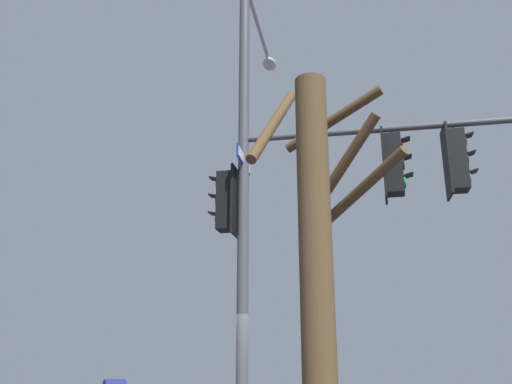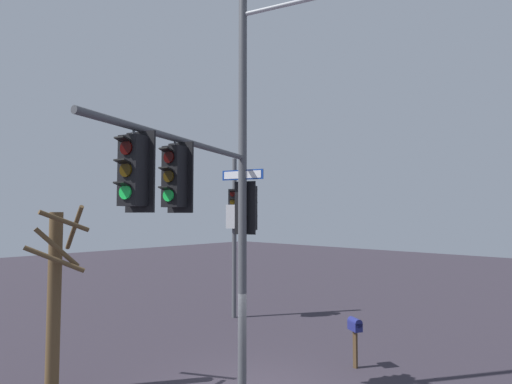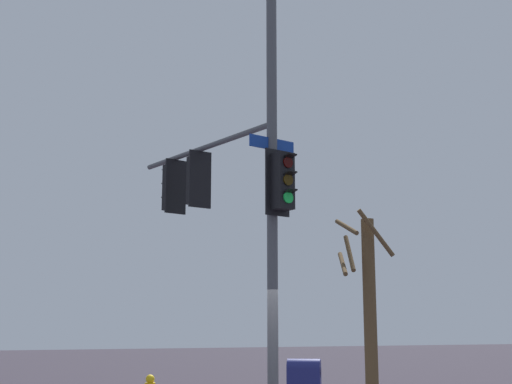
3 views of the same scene
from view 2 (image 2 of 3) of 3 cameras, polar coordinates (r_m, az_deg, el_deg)
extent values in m
cylinder|color=#4C4F54|center=(9.69, -1.94, -0.08)|extent=(0.21, 0.21, 9.82)
cylinder|color=silver|center=(10.34, 6.86, 25.47)|extent=(3.05, 1.08, 0.10)
cylinder|color=#4C4F54|center=(7.67, -10.30, 7.18)|extent=(1.65, 4.73, 0.12)
cube|color=black|center=(7.37, -11.53, 2.13)|extent=(0.43, 0.38, 1.10)
cube|color=black|center=(7.50, -10.71, 2.03)|extent=(0.55, 0.18, 1.30)
cylinder|color=#2F0403|center=(7.28, -12.32, 4.90)|extent=(0.22, 0.09, 0.22)
cube|color=black|center=(7.24, -12.70, 5.91)|extent=(0.24, 0.21, 0.06)
cylinder|color=#352504|center=(7.24, -12.36, 2.24)|extent=(0.22, 0.09, 0.22)
cube|color=black|center=(7.20, -12.73, 3.24)|extent=(0.24, 0.21, 0.06)
cylinder|color=#19D147|center=(7.22, -12.39, -0.45)|extent=(0.22, 0.09, 0.22)
cube|color=black|center=(7.17, -12.76, 0.53)|extent=(0.24, 0.21, 0.06)
cylinder|color=#4C4F54|center=(7.45, -11.48, 6.93)|extent=(0.04, 0.04, 0.15)
cube|color=black|center=(6.54, -17.12, 2.89)|extent=(0.44, 0.40, 1.10)
cube|color=black|center=(6.67, -16.16, 2.76)|extent=(0.54, 0.22, 1.30)
cylinder|color=#2F0403|center=(6.46, -18.03, 6.02)|extent=(0.22, 0.10, 0.22)
cube|color=black|center=(6.42, -18.46, 7.17)|extent=(0.25, 0.22, 0.06)
cylinder|color=#352504|center=(6.41, -18.08, 3.02)|extent=(0.22, 0.10, 0.22)
cube|color=black|center=(6.37, -18.51, 4.16)|extent=(0.25, 0.22, 0.06)
cylinder|color=#19D147|center=(6.39, -18.13, -0.01)|extent=(0.22, 0.10, 0.22)
cube|color=black|center=(6.34, -18.57, 1.11)|extent=(0.25, 0.22, 0.06)
cylinder|color=#4C4F54|center=(6.63, -17.03, 8.27)|extent=(0.04, 0.04, 0.15)
cube|color=black|center=(9.96, -1.11, -2.28)|extent=(0.43, 0.39, 1.10)
cube|color=black|center=(9.81, -1.56, -2.26)|extent=(0.55, 0.20, 1.30)
cylinder|color=#2F0403|center=(10.12, -0.68, -0.37)|extent=(0.22, 0.09, 0.22)
cube|color=black|center=(10.20, -0.49, 0.28)|extent=(0.25, 0.21, 0.06)
cylinder|color=#352504|center=(10.11, -0.68, -2.29)|extent=(0.22, 0.09, 0.22)
cube|color=black|center=(10.18, -0.49, -1.63)|extent=(0.25, 0.21, 0.06)
cylinder|color=#19D147|center=(10.11, -0.68, -4.22)|extent=(0.22, 0.09, 0.22)
cube|color=black|center=(10.18, -0.49, -3.54)|extent=(0.25, 0.21, 0.06)
cube|color=navy|center=(9.72, -1.93, 2.47)|extent=(1.06, 0.37, 0.24)
cube|color=white|center=(9.70, -1.98, 2.48)|extent=(0.95, 0.31, 0.18)
cylinder|color=#4C4F54|center=(17.35, -3.11, -6.45)|extent=(0.19, 0.19, 6.81)
cube|color=white|center=(16.95, -3.36, -3.51)|extent=(0.69, 0.72, 0.99)
cube|color=black|center=(17.02, -3.31, -1.45)|extent=(0.47, 0.46, 1.10)
cylinder|color=#2F0403|center=(16.87, -3.38, -0.27)|extent=(0.19, 0.16, 0.22)
cube|color=black|center=(16.80, -3.41, 0.15)|extent=(0.26, 0.26, 0.06)
cylinder|color=#352504|center=(16.86, -3.38, -1.43)|extent=(0.19, 0.16, 0.22)
cube|color=black|center=(16.79, -3.41, -1.01)|extent=(0.26, 0.26, 0.06)
cylinder|color=#19D147|center=(16.85, -3.39, -2.58)|extent=(0.19, 0.16, 0.22)
cube|color=black|center=(16.78, -3.42, -2.17)|extent=(0.26, 0.26, 0.06)
cube|color=#4C3823|center=(12.63, 13.96, -20.91)|extent=(0.10, 0.10, 1.05)
cube|color=navy|center=(12.45, 13.92, -18.08)|extent=(0.50, 0.43, 0.24)
cylinder|color=navy|center=(12.42, 13.91, -17.54)|extent=(0.50, 0.43, 0.24)
cylinder|color=brown|center=(11.41, -26.83, -13.79)|extent=(0.32, 0.32, 4.44)
cylinder|color=brown|center=(10.77, -26.48, -7.14)|extent=(0.40, 1.01, 1.01)
cylinder|color=brown|center=(10.62, -26.73, -8.58)|extent=(0.58, 1.28, 0.71)
cylinder|color=brown|center=(11.36, -24.46, -4.65)|extent=(0.98, 0.15, 1.16)
cylinder|color=brown|center=(10.67, -25.61, -3.79)|extent=(0.16, 1.19, 0.55)
camera|label=1|loc=(15.68, -40.26, -12.90)|focal=39.19mm
camera|label=3|loc=(19.48, 36.97, -9.95)|focal=48.60mm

